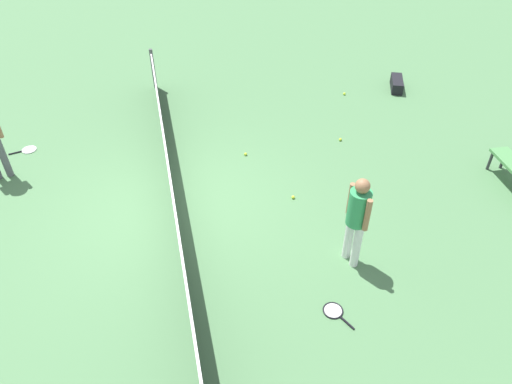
{
  "coord_description": "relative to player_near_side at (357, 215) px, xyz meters",
  "views": [
    {
      "loc": [
        -7.1,
        0.04,
        5.97
      ],
      "look_at": [
        -1.04,
        -1.37,
        0.9
      ],
      "focal_mm": 33.63,
      "sensor_mm": 36.0,
      "label": 1
    }
  ],
  "objects": [
    {
      "name": "tennis_racket_far_player",
      "position": [
        4.67,
        5.7,
        -1.0
      ],
      "size": [
        0.38,
        0.61,
        0.03
      ],
      "color": "white",
      "rests_on": "ground_plane"
    },
    {
      "name": "tennis_ball_by_net",
      "position": [
        5.53,
        -2.05,
        -0.98
      ],
      "size": [
        0.07,
        0.07,
        0.07
      ],
      "primitive_type": "sphere",
      "color": "#C6E033",
      "rests_on": "ground_plane"
    },
    {
      "name": "court_net",
      "position": [
        2.08,
        2.74,
        -0.51
      ],
      "size": [
        10.09,
        0.09,
        1.07
      ],
      "color": "#4C4C51",
      "rests_on": "ground_plane"
    },
    {
      "name": "tennis_ball_baseline",
      "position": [
        3.48,
        -1.16,
        -0.98
      ],
      "size": [
        0.07,
        0.07,
        0.07
      ],
      "primitive_type": "sphere",
      "color": "#C6E033",
      "rests_on": "ground_plane"
    },
    {
      "name": "equipment_bag",
      "position": [
        5.59,
        -3.55,
        -0.87
      ],
      "size": [
        0.85,
        0.56,
        0.28
      ],
      "color": "black",
      "rests_on": "ground_plane"
    },
    {
      "name": "tennis_ball_midcourt",
      "position": [
        3.4,
        1.06,
        -0.98
      ],
      "size": [
        0.07,
        0.07,
        0.07
      ],
      "primitive_type": "sphere",
      "color": "#C6E033",
      "rests_on": "ground_plane"
    },
    {
      "name": "ground_plane",
      "position": [
        2.08,
        2.74,
        -1.01
      ],
      "size": [
        40.0,
        40.0,
        0.0
      ],
      "primitive_type": "plane",
      "color": "#4C7A4C"
    },
    {
      "name": "tennis_racket_near_player",
      "position": [
        -0.95,
        0.62,
        -1.0
      ],
      "size": [
        0.6,
        0.42,
        0.03
      ],
      "color": "black",
      "rests_on": "ground_plane"
    },
    {
      "name": "player_near_side",
      "position": [
        0.0,
        0.0,
        0.0
      ],
      "size": [
        0.53,
        0.41,
        1.7
      ],
      "color": "white",
      "rests_on": "ground_plane"
    },
    {
      "name": "tennis_ball_near_player",
      "position": [
        1.76,
        0.46,
        -0.98
      ],
      "size": [
        0.07,
        0.07,
        0.07
      ],
      "primitive_type": "sphere",
      "color": "#C6E033",
      "rests_on": "ground_plane"
    }
  ]
}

